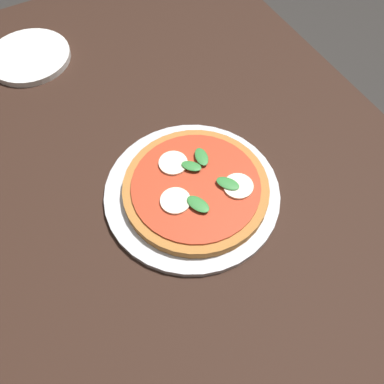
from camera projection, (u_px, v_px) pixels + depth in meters
ground_plane at (186, 332)px, 1.33m from camera, size 6.00×6.00×0.00m
dining_table at (181, 246)px, 0.81m from camera, size 1.49×0.96×0.71m
serving_tray at (192, 193)px, 0.76m from camera, size 0.31×0.31×0.01m
pizza at (196, 188)px, 0.74m from camera, size 0.26×0.26×0.03m
plate_white at (29, 57)px, 0.95m from camera, size 0.18×0.18×0.01m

